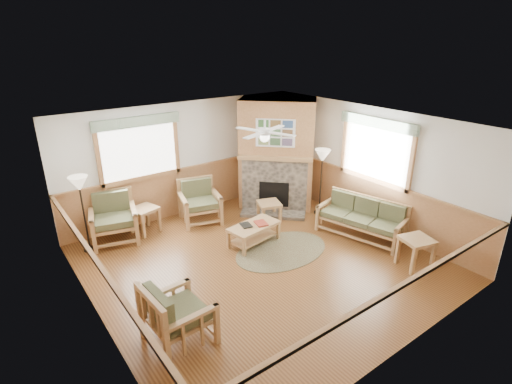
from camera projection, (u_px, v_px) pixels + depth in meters
floor at (261, 262)px, 7.75m from camera, size 6.00×6.00×0.01m
ceiling at (262, 125)px, 6.74m from camera, size 6.00×6.00×0.01m
wall_back at (185, 159)px, 9.48m from camera, size 6.00×0.02×2.70m
wall_front at (406, 272)px, 5.01m from camera, size 6.00×0.02×2.70m
wall_left at (91, 248)px, 5.59m from camera, size 0.02×6.00×2.70m
wall_right at (368, 167)px, 8.91m from camera, size 0.02×6.00×2.70m
wainscot at (261, 237)px, 7.54m from camera, size 6.00×6.00×1.10m
fireplace at (277, 154)px, 9.91m from camera, size 3.11×3.11×2.70m
window_back at (135, 115)px, 8.40m from camera, size 1.90×0.16×1.50m
window_right at (380, 116)px, 8.30m from camera, size 0.16×1.90×1.50m
ceiling_fan at (265, 122)px, 7.15m from camera, size 1.59×1.59×0.36m
sofa at (361, 219)px, 8.59m from camera, size 1.95×1.18×0.84m
armchair_back_left at (113, 219)px, 8.37m from camera, size 1.12×1.12×1.03m
armchair_back_right at (200, 202)px, 9.26m from camera, size 1.05×1.05×0.97m
armchair_left at (178, 313)px, 5.62m from camera, size 0.89×0.89×0.95m
coffee_table at (254, 234)px, 8.36m from camera, size 1.16×0.70×0.44m
end_table_chairs at (145, 220)px, 8.83m from camera, size 0.64×0.62×0.58m
end_table_sofa at (415, 253)px, 7.50m from camera, size 0.66×0.64×0.60m
footstool at (269, 211)px, 9.45m from camera, size 0.64×0.64×0.44m
braided_rug at (282, 251)px, 8.15m from camera, size 2.11×2.11×0.01m
floor_lamp_left at (84, 214)px, 7.90m from camera, size 0.41×0.41×1.61m
floor_lamp_right at (321, 182)px, 9.56m from camera, size 0.42×0.42×1.63m
book_red at (261, 223)px, 8.31m from camera, size 0.29×0.35×0.03m
book_dark at (246, 225)px, 8.23m from camera, size 0.26×0.31×0.03m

